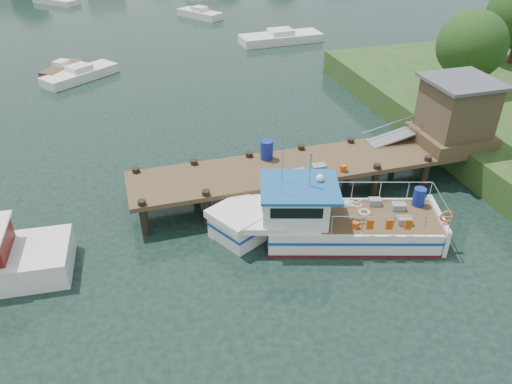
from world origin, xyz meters
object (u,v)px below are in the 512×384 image
object	(u,v)px
moored_a	(80,74)
moored_d	(56,0)
moored_c	(281,37)
lobster_boat	(323,220)
dock	(405,132)
moored_rowboat	(63,70)
moored_b	(200,14)

from	to	relation	value
moored_a	moored_d	size ratio (longest dim) A/B	1.03
moored_c	moored_d	xyz separation A→B (m)	(-19.14, 21.75, -0.06)
moored_a	lobster_boat	bearing A→B (deg)	-82.83
moored_c	moored_d	world-z (taller)	moored_c
dock	moored_d	xyz separation A→B (m)	(-17.22, 44.77, -1.89)
moored_rowboat	moored_c	world-z (taller)	moored_c
moored_c	moored_d	distance (m)	28.97
lobster_boat	moored_b	bearing A→B (deg)	103.00
lobster_boat	moored_rowboat	xyz separation A→B (m)	(-10.37, 22.93, -0.42)
moored_d	lobster_boat	bearing A→B (deg)	-91.36
moored_rowboat	moored_d	world-z (taller)	moored_rowboat
lobster_boat	moored_c	bearing A→B (deg)	91.17
moored_c	moored_d	size ratio (longest dim) A/B	1.34
lobster_boat	moored_c	distance (m)	27.44
moored_rowboat	moored_a	size ratio (longest dim) A/B	0.67
moored_c	moored_rowboat	bearing A→B (deg)	-161.10
lobster_boat	moored_rowboat	bearing A→B (deg)	130.93
dock	moored_d	size ratio (longest dim) A/B	3.16
dock	lobster_boat	world-z (taller)	dock
moored_b	moored_c	world-z (taller)	moored_c
moored_rowboat	moored_b	size ratio (longest dim) A/B	0.73
dock	moored_rowboat	bearing A→B (deg)	128.92
lobster_boat	moored_d	size ratio (longest dim) A/B	1.74
moored_a	moored_c	distance (m)	17.17
moored_d	moored_rowboat	bearing A→B (deg)	-101.83
lobster_boat	moored_rowboat	distance (m)	25.17
moored_d	moored_c	bearing A→B (deg)	-63.82
moored_a	moored_c	xyz separation A→B (m)	(16.48, 4.79, 0.04)
lobster_boat	moored_b	world-z (taller)	lobster_boat
moored_b	moored_d	distance (m)	17.98
moored_d	dock	bearing A→B (deg)	-84.13
moored_a	moored_b	size ratio (longest dim) A/B	1.09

